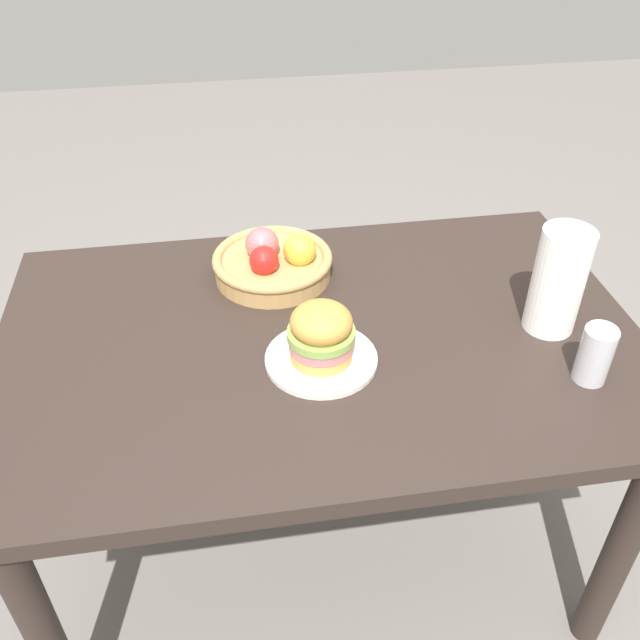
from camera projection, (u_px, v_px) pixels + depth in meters
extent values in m
plane|color=slate|center=(320.00, 539.00, 1.95)|extent=(8.00, 8.00, 0.00)
cube|color=#2D231E|center=(320.00, 341.00, 1.50)|extent=(1.40, 0.90, 0.04)
cylinder|color=#2D231E|center=(44.00, 633.00, 1.37)|extent=(0.07, 0.07, 0.71)
cylinder|color=#2D231E|center=(621.00, 548.00, 1.52)|extent=(0.07, 0.07, 0.71)
cylinder|color=#2D231E|center=(85.00, 383.00, 1.95)|extent=(0.07, 0.07, 0.71)
cylinder|color=#2D231E|center=(500.00, 340.00, 2.10)|extent=(0.07, 0.07, 0.71)
cylinder|color=silver|center=(321.00, 359.00, 1.42)|extent=(0.23, 0.23, 0.01)
cylinder|color=tan|center=(321.00, 351.00, 1.41)|extent=(0.13, 0.13, 0.03)
cylinder|color=#C67075|center=(321.00, 342.00, 1.39)|extent=(0.13, 0.13, 0.02)
cylinder|color=#84A84C|center=(321.00, 334.00, 1.38)|extent=(0.14, 0.14, 0.02)
ellipsoid|color=gold|center=(321.00, 322.00, 1.36)|extent=(0.13, 0.13, 0.08)
cylinder|color=silver|center=(595.00, 355.00, 1.34)|extent=(0.07, 0.07, 0.12)
cylinder|color=silver|center=(603.00, 330.00, 1.31)|extent=(0.06, 0.06, 0.00)
cylinder|color=tan|center=(273.00, 267.00, 1.66)|extent=(0.28, 0.28, 0.05)
torus|color=tan|center=(272.00, 258.00, 1.64)|extent=(0.29, 0.29, 0.02)
sphere|color=gold|center=(300.00, 250.00, 1.62)|extent=(0.08, 0.08, 0.08)
sphere|color=#D16066|center=(262.00, 244.00, 1.64)|extent=(0.08, 0.08, 0.08)
sphere|color=red|center=(264.00, 261.00, 1.59)|extent=(0.07, 0.07, 0.07)
cylinder|color=white|center=(558.00, 281.00, 1.44)|extent=(0.11, 0.11, 0.24)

